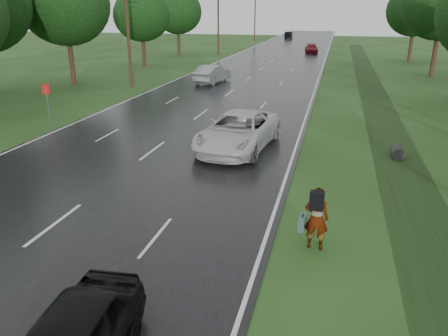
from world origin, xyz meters
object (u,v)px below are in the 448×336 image
at_px(road_sign, 47,95).
at_px(white_pickup, 238,131).
at_px(silver_sedan, 212,74).
at_px(pedestrian, 316,217).

distance_m(road_sign, white_pickup, 12.79).
bearing_deg(silver_sedan, road_sign, 80.54).
distance_m(white_pickup, silver_sedan, 20.51).
height_order(pedestrian, white_pickup, pedestrian).
bearing_deg(white_pickup, silver_sedan, 115.67).
xyz_separation_m(road_sign, white_pickup, (12.49, -2.63, -0.71)).
relative_size(road_sign, silver_sedan, 0.46).
xyz_separation_m(pedestrian, white_pickup, (-4.18, 8.75, -0.05)).
height_order(road_sign, silver_sedan, road_sign).
bearing_deg(white_pickup, road_sign, 174.49).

